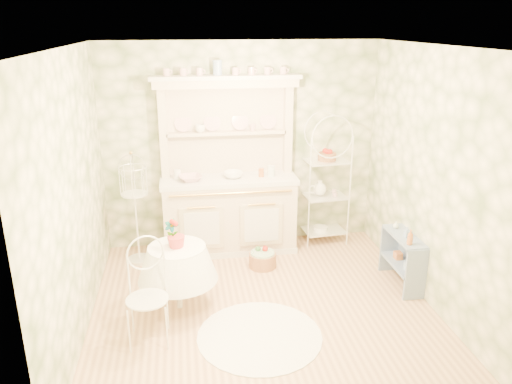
{
  "coord_description": "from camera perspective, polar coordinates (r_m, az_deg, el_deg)",
  "views": [
    {
      "loc": [
        -0.78,
        -4.59,
        2.92
      ],
      "look_at": [
        0.0,
        0.5,
        1.15
      ],
      "focal_mm": 35.0,
      "sensor_mm": 36.0,
      "label": 1
    }
  ],
  "objects": [
    {
      "name": "bowl_floral",
      "position": [
        6.34,
        -7.49,
        1.34
      ],
      "size": [
        0.35,
        0.35,
        0.07
      ],
      "primitive_type": "imported",
      "rotation": [
        0.0,
        0.0,
        0.24
      ],
      "color": "white",
      "rests_on": "kitchen_dresser"
    },
    {
      "name": "wall_back",
      "position": [
        6.63,
        -1.7,
        5.25
      ],
      "size": [
        3.6,
        3.6,
        0.0
      ],
      "primitive_type": "plane",
      "color": "#F4E8CD",
      "rests_on": "floor"
    },
    {
      "name": "floor",
      "position": [
        5.49,
        0.81,
        -13.13
      ],
      "size": [
        3.6,
        3.6,
        0.0
      ],
      "primitive_type": "plane",
      "color": "tan",
      "rests_on": "ground"
    },
    {
      "name": "wall_right",
      "position": [
        5.49,
        19.74,
        1.22
      ],
      "size": [
        3.6,
        3.6,
        0.0
      ],
      "primitive_type": "plane",
      "color": "#F4E8CD",
      "rests_on": "floor"
    },
    {
      "name": "side_shelf",
      "position": [
        6.06,
        16.36,
        -7.66
      ],
      "size": [
        0.28,
        0.67,
        0.57
      ],
      "primitive_type": "cube",
      "rotation": [
        0.0,
        0.0,
        0.06
      ],
      "color": "#778CAD",
      "rests_on": "floor"
    },
    {
      "name": "bottle_amber",
      "position": [
        5.68,
        17.19,
        -5.14
      ],
      "size": [
        0.07,
        0.07,
        0.17
      ],
      "primitive_type": "imported",
      "rotation": [
        0.0,
        0.0,
        -0.03
      ],
      "color": "#B1622E",
      "rests_on": "side_shelf"
    },
    {
      "name": "round_table",
      "position": [
        5.4,
        -8.86,
        -9.78
      ],
      "size": [
        0.7,
        0.7,
        0.68
      ],
      "primitive_type": "cylinder",
      "rotation": [
        0.0,
        0.0,
        -0.13
      ],
      "color": "white",
      "rests_on": "floor"
    },
    {
      "name": "bowl_white",
      "position": [
        6.42,
        -2.62,
        1.71
      ],
      "size": [
        0.29,
        0.29,
        0.08
      ],
      "primitive_type": "imported",
      "rotation": [
        0.0,
        0.0,
        0.17
      ],
      "color": "white",
      "rests_on": "kitchen_dresser"
    },
    {
      "name": "kitchen_dresser",
      "position": [
        6.39,
        -3.16,
        2.81
      ],
      "size": [
        1.87,
        0.61,
        2.29
      ],
      "primitive_type": "cube",
      "color": "beige",
      "rests_on": "floor"
    },
    {
      "name": "potted_geranium",
      "position": [
        5.2,
        -9.58,
        -4.77
      ],
      "size": [
        0.18,
        0.16,
        0.29
      ],
      "primitive_type": "imported",
      "rotation": [
        0.0,
        0.0,
        -0.39
      ],
      "color": "#3F7238",
      "rests_on": "round_table"
    },
    {
      "name": "bakers_rack",
      "position": [
        6.81,
        7.99,
        1.31
      ],
      "size": [
        0.58,
        0.44,
        1.75
      ],
      "primitive_type": "cube",
      "rotation": [
        0.0,
        0.0,
        0.09
      ],
      "color": "white",
      "rests_on": "floor"
    },
    {
      "name": "wall_left",
      "position": [
        4.96,
        -20.11,
        -0.69
      ],
      "size": [
        3.6,
        3.6,
        0.0
      ],
      "primitive_type": "plane",
      "color": "#F4E8CD",
      "rests_on": "floor"
    },
    {
      "name": "cup_left",
      "position": [
        6.41,
        -6.41,
        7.06
      ],
      "size": [
        0.14,
        0.14,
        0.1
      ],
      "primitive_type": "imported",
      "rotation": [
        0.0,
        0.0,
        0.11
      ],
      "color": "white",
      "rests_on": "kitchen_dresser"
    },
    {
      "name": "cafe_chair",
      "position": [
        4.86,
        -12.36,
        -11.52
      ],
      "size": [
        0.55,
        0.55,
        0.97
      ],
      "primitive_type": "cube",
      "rotation": [
        0.0,
        0.0,
        0.29
      ],
      "color": "white",
      "rests_on": "floor"
    },
    {
      "name": "floor_basket",
      "position": [
        6.28,
        0.75,
        -7.68
      ],
      "size": [
        0.39,
        0.39,
        0.21
      ],
      "primitive_type": "cylinder",
      "rotation": [
        0.0,
        0.0,
        0.24
      ],
      "color": "#A56F49",
      "rests_on": "floor"
    },
    {
      "name": "birdcage_stand",
      "position": [
        6.34,
        -13.64,
        -1.42
      ],
      "size": [
        0.41,
        0.41,
        1.54
      ],
      "primitive_type": "cube",
      "rotation": [
        0.0,
        0.0,
        0.14
      ],
      "color": "white",
      "rests_on": "floor"
    },
    {
      "name": "cup_right",
      "position": [
        6.47,
        -0.37,
        7.29
      ],
      "size": [
        0.11,
        0.11,
        0.08
      ],
      "primitive_type": "imported",
      "rotation": [
        0.0,
        0.0,
        -0.31
      ],
      "color": "white",
      "rests_on": "kitchen_dresser"
    },
    {
      "name": "bottle_blue",
      "position": [
        5.88,
        16.86,
        -4.59
      ],
      "size": [
        0.06,
        0.06,
        0.12
      ],
      "primitive_type": "imported",
      "rotation": [
        0.0,
        0.0,
        0.13
      ],
      "color": "#8BA8D1",
      "rests_on": "side_shelf"
    },
    {
      "name": "ceiling",
      "position": [
        4.66,
        0.96,
        16.27
      ],
      "size": [
        3.6,
        3.6,
        0.0
      ],
      "primitive_type": "plane",
      "color": "white",
      "rests_on": "floor"
    },
    {
      "name": "bottle_glass",
      "position": [
        6.08,
        15.68,
        -3.74
      ],
      "size": [
        0.09,
        0.09,
        0.09
      ],
      "primitive_type": "imported",
      "rotation": [
        0.0,
        0.0,
        0.41
      ],
      "color": "silver",
      "rests_on": "side_shelf"
    },
    {
      "name": "wall_front",
      "position": [
        3.29,
        6.12,
        -9.6
      ],
      "size": [
        3.6,
        3.6,
        0.0
      ],
      "primitive_type": "plane",
      "color": "#F4E8CD",
      "rests_on": "floor"
    },
    {
      "name": "lace_rug",
      "position": [
        5.07,
        0.41,
        -16.11
      ],
      "size": [
        1.62,
        1.62,
        0.01
      ],
      "primitive_type": "cylinder",
      "rotation": [
        0.0,
        0.0,
        -0.42
      ],
      "color": "white",
      "rests_on": "floor"
    }
  ]
}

